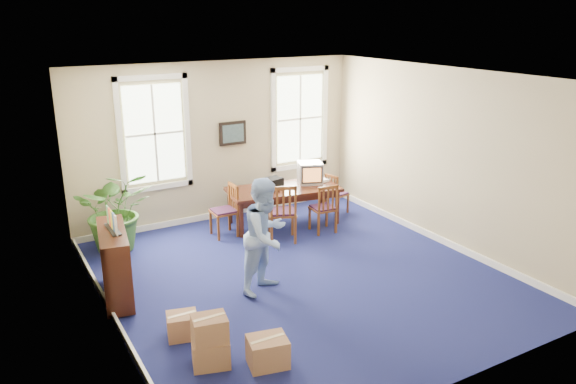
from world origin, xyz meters
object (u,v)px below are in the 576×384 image
conference_table (283,206)px  cardboard_boxes (221,333)px  man (266,236)px  credenza (115,265)px  crt_tv (310,173)px  chair_near_left (282,212)px  potted_plant (116,210)px

conference_table → cardboard_boxes: 4.71m
conference_table → man: size_ratio=1.24×
credenza → cardboard_boxes: bearing=-62.1°
crt_tv → man: size_ratio=0.29×
chair_near_left → credenza: chair_near_left is taller
crt_tv → cardboard_boxes: crt_tv is taller
crt_tv → man: bearing=-111.9°
conference_table → chair_near_left: (-0.45, -0.75, 0.19)m
man → credenza: (-2.05, 0.89, -0.37)m
cardboard_boxes → potted_plant: bearing=93.6°
conference_table → crt_tv: crt_tv is taller
man → credenza: man is taller
crt_tv → credenza: bearing=-139.2°
conference_table → man: man is taller
conference_table → cardboard_boxes: size_ratio=1.85×
chair_near_left → potted_plant: size_ratio=0.75×
chair_near_left → man: man is taller
crt_tv → credenza: size_ratio=0.38×
chair_near_left → crt_tv: bearing=-120.9°
man → cardboard_boxes: bearing=-161.6°
man → conference_table: bearing=29.2°
credenza → cardboard_boxes: 2.32m
potted_plant → chair_near_left: bearing=-21.8°
credenza → man: bearing=-13.9°
chair_near_left → credenza: size_ratio=0.84×
chair_near_left → conference_table: bearing=-97.9°
chair_near_left → cardboard_boxes: 3.85m
credenza → cardboard_boxes: credenza is taller
potted_plant → cardboard_boxes: size_ratio=1.25×
man → cardboard_boxes: man is taller
man → potted_plant: size_ratio=1.20×
conference_table → cardboard_boxes: bearing=-120.1°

